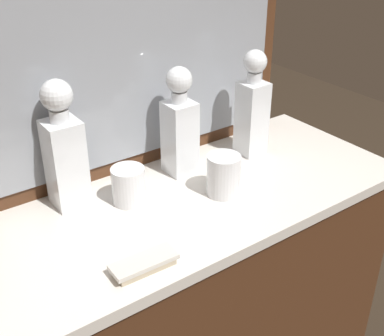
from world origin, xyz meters
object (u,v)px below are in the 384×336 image
object	(u,v)px
crystal_tumbler_rear	(223,177)
crystal_decanter_far_right	(180,132)
crystal_decanter_front	(252,113)
silver_brush_rear	(144,264)
crystal_decanter_rear	(65,156)
crystal_tumbler_far_left	(129,187)

from	to	relation	value
crystal_tumbler_rear	crystal_decanter_far_right	bearing A→B (deg)	97.73
crystal_decanter_front	silver_brush_rear	size ratio (longest dim) A/B	2.15
crystal_decanter_rear	crystal_tumbler_rear	bearing A→B (deg)	-29.29
crystal_decanter_front	crystal_tumbler_far_left	size ratio (longest dim) A/B	3.27
crystal_tumbler_rear	silver_brush_rear	xyz separation A→B (m)	(-0.32, -0.13, -0.04)
crystal_decanter_far_right	crystal_decanter_rear	world-z (taller)	crystal_decanter_rear
crystal_decanter_rear	crystal_tumbler_rear	size ratio (longest dim) A/B	2.98
crystal_decanter_front	crystal_tumbler_rear	xyz separation A→B (m)	(-0.21, -0.13, -0.08)
crystal_decanter_front	crystal_tumbler_rear	world-z (taller)	crystal_decanter_front
crystal_decanter_far_right	silver_brush_rear	bearing A→B (deg)	-134.99
crystal_decanter_front	crystal_tumbler_far_left	xyz separation A→B (m)	(-0.42, -0.03, -0.08)
crystal_decanter_far_right	crystal_tumbler_rear	size ratio (longest dim) A/B	2.77
crystal_decanter_far_right	crystal_decanter_rear	distance (m)	0.31
crystal_decanter_far_right	crystal_tumbler_rear	distance (m)	0.18
crystal_decanter_rear	silver_brush_rear	size ratio (longest dim) A/B	2.24
crystal_tumbler_rear	crystal_decanter_rear	bearing A→B (deg)	150.71
crystal_tumbler_rear	crystal_tumbler_far_left	xyz separation A→B (m)	(-0.21, 0.11, -0.01)
crystal_tumbler_rear	crystal_tumbler_far_left	bearing A→B (deg)	153.58
silver_brush_rear	crystal_tumbler_far_left	bearing A→B (deg)	66.78
crystal_tumbler_rear	crystal_tumbler_far_left	distance (m)	0.24
crystal_decanter_far_right	crystal_tumbler_far_left	size ratio (longest dim) A/B	3.16
crystal_decanter_front	crystal_decanter_rear	bearing A→B (deg)	174.33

